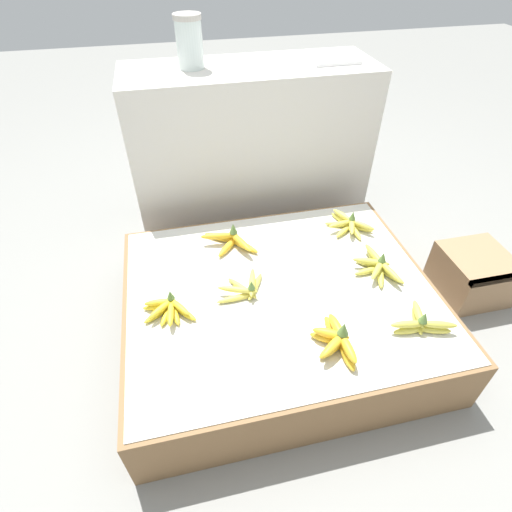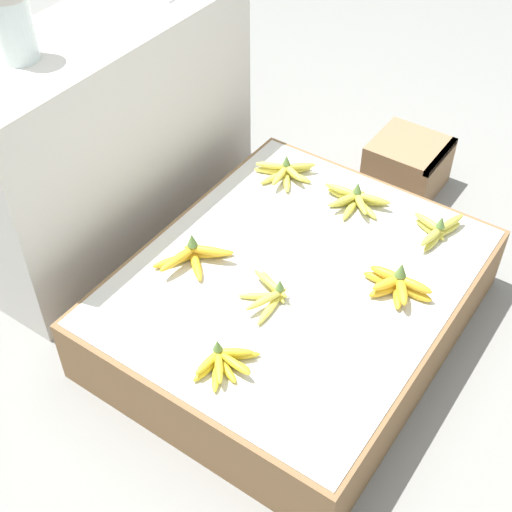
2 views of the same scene
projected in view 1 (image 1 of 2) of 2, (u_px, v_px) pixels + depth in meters
The scene contains 13 objects.
ground_plane at pixel (278, 330), 1.72m from camera, with size 10.00×10.00×0.00m, color gray.
display_platform at pixel (279, 311), 1.64m from camera, with size 1.20×0.99×0.26m.
back_vendor_table at pixel (251, 151), 2.08m from camera, with size 1.19×0.42×0.83m.
wooden_crate at pixel (473, 274), 1.83m from camera, with size 0.28×0.29×0.22m.
banana_bunch_front_midright at pixel (337, 340), 1.33m from camera, with size 0.13×0.23×0.11m.
banana_bunch_front_right at pixel (421, 323), 1.39m from camera, with size 0.23×0.16×0.10m.
banana_bunch_middle_left at pixel (168, 309), 1.44m from camera, with size 0.20×0.14×0.08m.
banana_bunch_middle_midleft at pixel (245, 288), 1.52m from camera, with size 0.21×0.15×0.08m.
banana_bunch_middle_right at pixel (378, 266), 1.61m from camera, with size 0.18×0.25×0.09m.
banana_bunch_back_midleft at pixel (231, 240), 1.73m from camera, with size 0.24×0.21×0.11m.
banana_bunch_back_right at pixel (349, 224), 1.82m from camera, with size 0.21×0.22×0.09m.
glass_jar at pixel (189, 42), 1.71m from camera, with size 0.12×0.12×0.21m.
foam_tray_white at pixel (331, 57), 1.87m from camera, with size 0.22×0.22×0.02m.
Camera 1 is at (-0.33, -1.03, 1.38)m, focal length 28.00 mm.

